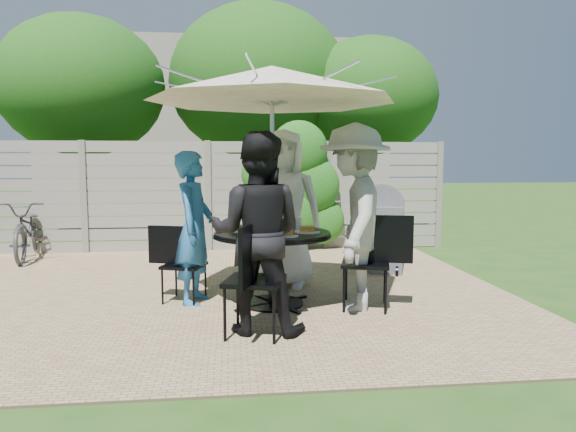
{
  "coord_description": "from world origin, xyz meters",
  "views": [
    {
      "loc": [
        0.37,
        -5.64,
        1.49
      ],
      "look_at": [
        0.98,
        -0.24,
        0.92
      ],
      "focal_mm": 32.0,
      "sensor_mm": 36.0,
      "label": 1
    }
  ],
  "objects": [
    {
      "name": "patio_table",
      "position": [
        0.79,
        -0.44,
        0.54
      ],
      "size": [
        1.44,
        1.44,
        0.78
      ],
      "rotation": [
        0.0,
        0.0,
        -0.24
      ],
      "color": "black",
      "rests_on": "ground"
    },
    {
      "name": "glass_right",
      "position": [
        1.07,
        -0.4,
        0.85
      ],
      "size": [
        0.07,
        0.07,
        0.14
      ],
      "primitive_type": "cylinder",
      "color": "silver",
      "rests_on": "patio_table"
    },
    {
      "name": "person_left",
      "position": [
        -0.01,
        -0.24,
        0.81
      ],
      "size": [
        0.52,
        0.66,
        1.61
      ],
      "primitive_type": "imported",
      "rotation": [
        0.0,
        0.0,
        7.61
      ],
      "color": "#2666A5",
      "rests_on": "ground"
    },
    {
      "name": "person_right",
      "position": [
        1.6,
        -0.64,
        0.94
      ],
      "size": [
        0.97,
        1.34,
        1.88
      ],
      "primitive_type": "imported",
      "rotation": [
        0.0,
        0.0,
        4.47
      ],
      "color": "#999B96",
      "rests_on": "ground"
    },
    {
      "name": "plate_extra",
      "position": [
        0.9,
        -0.77,
        0.8
      ],
      "size": [
        0.24,
        0.24,
        0.06
      ],
      "color": "white",
      "rests_on": "patio_table"
    },
    {
      "name": "person_front",
      "position": [
        0.6,
        -1.24,
        0.88
      ],
      "size": [
        0.99,
        0.85,
        1.76
      ],
      "primitive_type": "imported",
      "rotation": [
        0.0,
        0.0,
        2.9
      ],
      "color": "black",
      "rests_on": "ground"
    },
    {
      "name": "person_back",
      "position": [
        0.99,
        0.37,
        0.94
      ],
      "size": [
        1.04,
        0.8,
        1.88
      ],
      "primitive_type": "imported",
      "rotation": [
        0.0,
        0.0,
        6.04
      ],
      "color": "silver",
      "rests_on": "ground"
    },
    {
      "name": "syrup_jug",
      "position": [
        0.75,
        -0.38,
        0.86
      ],
      "size": [
        0.09,
        0.09,
        0.16
      ],
      "primitive_type": "cylinder",
      "color": "#59280C",
      "rests_on": "patio_table"
    },
    {
      "name": "plate_front",
      "position": [
        0.71,
        -0.79,
        0.8
      ],
      "size": [
        0.26,
        0.26,
        0.06
      ],
      "color": "white",
      "rests_on": "patio_table"
    },
    {
      "name": "glass_front",
      "position": [
        0.83,
        -0.72,
        0.85
      ],
      "size": [
        0.07,
        0.07,
        0.14
      ],
      "primitive_type": "cylinder",
      "color": "silver",
      "rests_on": "patio_table"
    },
    {
      "name": "plate_right",
      "position": [
        1.14,
        -0.52,
        0.8
      ],
      "size": [
        0.26,
        0.26,
        0.06
      ],
      "color": "white",
      "rests_on": "patio_table"
    },
    {
      "name": "plate_back",
      "position": [
        0.88,
        -0.09,
        0.8
      ],
      "size": [
        0.26,
        0.26,
        0.06
      ],
      "color": "white",
      "rests_on": "patio_table"
    },
    {
      "name": "umbrella",
      "position": [
        0.79,
        -0.44,
        2.27
      ],
      "size": [
        3.05,
        3.05,
        2.45
      ],
      "rotation": [
        0.0,
        0.0,
        -0.24
      ],
      "color": "silver",
      "rests_on": "ground"
    },
    {
      "name": "bicycle",
      "position": [
        -2.73,
        2.6,
        0.46
      ],
      "size": [
        0.87,
        1.81,
        0.91
      ],
      "primitive_type": "imported",
      "rotation": [
        0.0,
        0.0,
        0.16
      ],
      "color": "#333338",
      "rests_on": "ground"
    },
    {
      "name": "chair_front",
      "position": [
        0.56,
        -1.38,
        0.3
      ],
      "size": [
        0.59,
        0.76,
        0.99
      ],
      "rotation": [
        0.0,
        0.0,
        1.3
      ],
      "color": "black",
      "rests_on": "ground"
    },
    {
      "name": "chair_back",
      "position": [
        1.02,
        0.5,
        0.25
      ],
      "size": [
        0.46,
        0.63,
        0.84
      ],
      "rotation": [
        0.0,
        0.0,
        4.56
      ],
      "color": "black",
      "rests_on": "ground"
    },
    {
      "name": "chair_left",
      "position": [
        -0.14,
        -0.21,
        0.25
      ],
      "size": [
        0.63,
        0.5,
        0.82
      ],
      "rotation": [
        0.0,
        0.0,
        5.97
      ],
      "color": "black",
      "rests_on": "ground"
    },
    {
      "name": "chair_right",
      "position": [
        1.73,
        -0.67,
        0.29
      ],
      "size": [
        0.74,
        0.58,
        0.97
      ],
      "rotation": [
        0.0,
        0.0,
        2.86
      ],
      "color": "black",
      "rests_on": "ground"
    },
    {
      "name": "backyard_envelope",
      "position": [
        0.09,
        10.29,
        2.61
      ],
      "size": [
        60.0,
        60.0,
        5.0
      ],
      "color": "#254816",
      "rests_on": "ground"
    },
    {
      "name": "bbq_grill",
      "position": [
        2.38,
        1.02,
        0.55
      ],
      "size": [
        0.71,
        0.63,
        1.21
      ],
      "rotation": [
        0.0,
        0.0,
        -0.35
      ],
      "color": "slate",
      "rests_on": "ground"
    },
    {
      "name": "glass_left",
      "position": [
        0.52,
        -0.48,
        0.85
      ],
      "size": [
        0.07,
        0.07,
        0.14
      ],
      "primitive_type": "cylinder",
      "color": "silver",
      "rests_on": "patio_table"
    },
    {
      "name": "coffee_cup",
      "position": [
        0.94,
        -0.25,
        0.84
      ],
      "size": [
        0.08,
        0.08,
        0.12
      ],
      "primitive_type": "cylinder",
      "color": "#C6B293",
      "rests_on": "patio_table"
    },
    {
      "name": "plate_left",
      "position": [
        0.45,
        -0.35,
        0.8
      ],
      "size": [
        0.26,
        0.26,
        0.06
      ],
      "color": "white",
      "rests_on": "patio_table"
    }
  ]
}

